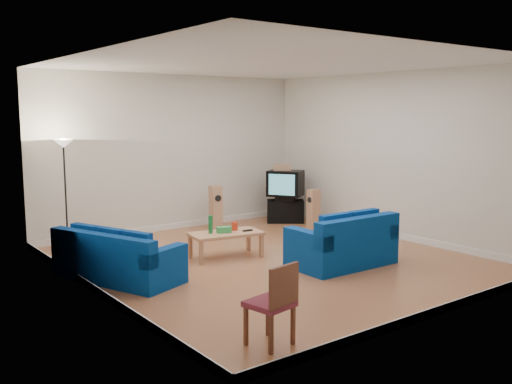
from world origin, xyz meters
TOP-DOWN VIEW (x-y plane):
  - room at (0.00, 0.00)m, footprint 6.01×6.51m
  - sofa_three_seat at (-2.50, 0.47)m, footprint 1.48×2.09m
  - sofa_loveseat at (0.73, -0.97)m, footprint 1.67×0.95m
  - coffee_table at (-0.49, 0.60)m, footprint 1.28×0.79m
  - bottle at (-0.74, 0.68)m, footprint 0.08×0.08m
  - tissue_box at (-0.52, 0.60)m, footprint 0.27×0.21m
  - red_canister at (-0.27, 0.65)m, footprint 0.14×0.14m
  - remote at (-0.13, 0.46)m, footprint 0.18×0.07m
  - tv_stand at (2.34, 2.42)m, footprint 0.91×0.85m
  - av_receiver at (2.29, 2.36)m, footprint 0.55×0.55m
  - television at (2.31, 2.39)m, footprint 0.85×0.91m
  - centre_speaker at (2.28, 2.47)m, footprint 0.41×0.35m
  - speaker_left at (0.65, 2.66)m, footprint 0.26×0.32m
  - speaker_right at (2.45, 1.62)m, footprint 0.26×0.19m
  - floor_lamp at (-2.45, 2.70)m, footprint 0.34×0.34m
  - dining_chair at (-2.14, -2.77)m, footprint 0.50×0.50m

SIDE VIEW (x-z plane):
  - tv_stand at x=2.34m, z-range 0.00..0.49m
  - sofa_three_seat at x=-2.50m, z-range -0.10..0.65m
  - sofa_loveseat at x=0.73m, z-range -0.10..0.73m
  - coffee_table at x=-0.49m, z-range 0.16..0.60m
  - speaker_right at x=2.45m, z-range 0.00..0.81m
  - remote at x=-0.13m, z-range 0.43..0.46m
  - speaker_left at x=0.65m, z-range 0.00..0.92m
  - tissue_box at x=-0.52m, z-range 0.43..0.53m
  - dining_chair at x=-2.14m, z-range 0.05..0.95m
  - red_canister at x=-0.27m, z-range 0.43..0.58m
  - av_receiver at x=2.29m, z-range 0.49..0.59m
  - bottle at x=-0.74m, z-range 0.43..0.74m
  - television at x=2.31m, z-range 0.59..1.16m
  - centre_speaker at x=2.28m, z-range 1.16..1.30m
  - room at x=0.00m, z-range -0.06..3.15m
  - floor_lamp at x=-2.45m, z-range 0.64..2.61m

